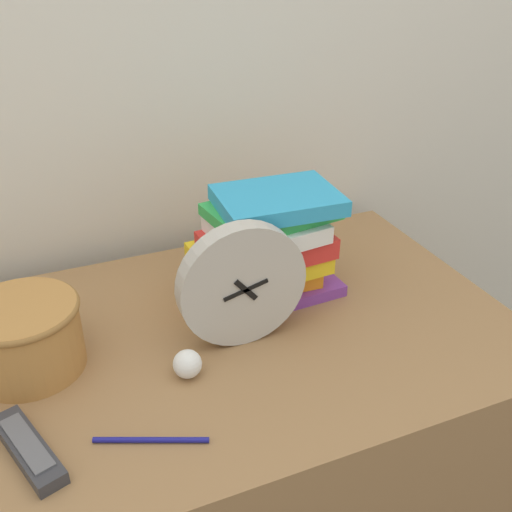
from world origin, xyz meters
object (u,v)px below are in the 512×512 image
(desk_clock, at_px, (242,285))
(book_stack, at_px, (266,245))
(crumpled_paper_ball, at_px, (187,364))
(pen, at_px, (151,440))
(basket, at_px, (25,335))
(tv_remote, at_px, (28,448))

(desk_clock, xyz_separation_m, book_stack, (0.09, 0.12, -0.01))
(crumpled_paper_ball, distance_m, pen, 0.14)
(desk_clock, xyz_separation_m, crumpled_paper_ball, (-0.11, -0.05, -0.08))
(basket, bearing_deg, pen, -59.30)
(book_stack, distance_m, crumpled_paper_ball, 0.28)
(pen, bearing_deg, book_stack, 43.96)
(crumpled_paper_ball, height_order, pen, crumpled_paper_ball)
(desk_clock, distance_m, pen, 0.28)
(book_stack, xyz_separation_m, tv_remote, (-0.45, -0.24, -0.09))
(book_stack, xyz_separation_m, basket, (-0.43, -0.05, -0.04))
(desk_clock, bearing_deg, book_stack, 51.60)
(desk_clock, bearing_deg, pen, -140.47)
(book_stack, relative_size, crumpled_paper_ball, 5.83)
(book_stack, bearing_deg, tv_remote, -151.69)
(book_stack, xyz_separation_m, crumpled_paper_ball, (-0.21, -0.17, -0.08))
(basket, height_order, pen, basket)
(desk_clock, distance_m, crumpled_paper_ball, 0.15)
(basket, relative_size, tv_remote, 1.10)
(desk_clock, relative_size, crumpled_paper_ball, 4.75)
(basket, height_order, crumpled_paper_ball, basket)
(basket, bearing_deg, tv_remote, -95.70)
(book_stack, bearing_deg, pen, -136.04)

